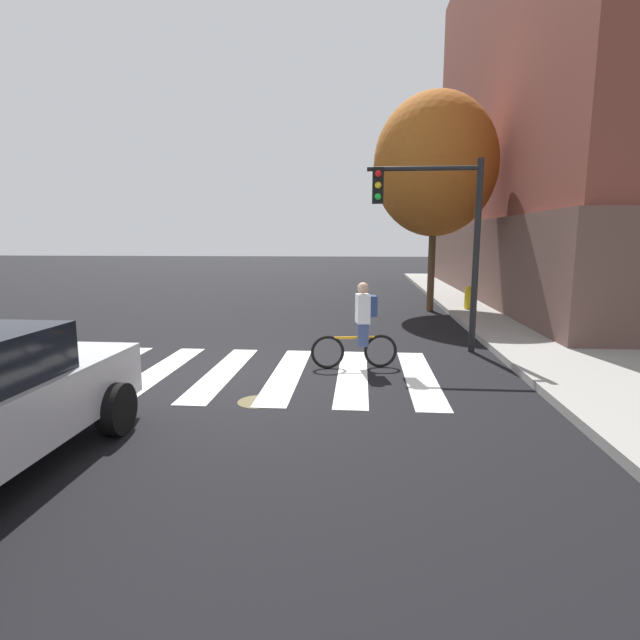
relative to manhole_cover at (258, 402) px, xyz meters
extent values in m
plane|color=black|center=(-0.98, 1.61, 0.00)|extent=(120.00, 120.00, 0.00)
cube|color=silver|center=(-4.72, 1.61, 0.00)|extent=(0.55, 3.80, 0.01)
cube|color=silver|center=(-3.48, 1.61, 0.00)|extent=(0.55, 3.80, 0.01)
cube|color=silver|center=(-2.25, 1.61, 0.00)|extent=(0.55, 3.80, 0.01)
cube|color=silver|center=(-1.02, 1.61, 0.00)|extent=(0.55, 3.80, 0.01)
cube|color=silver|center=(0.22, 1.61, 0.00)|extent=(0.55, 3.80, 0.01)
cube|color=silver|center=(1.45, 1.61, 0.00)|extent=(0.55, 3.80, 0.01)
cube|color=silver|center=(2.68, 1.61, 0.00)|extent=(0.55, 3.80, 0.01)
cylinder|color=#473D1E|center=(0.00, 0.00, 0.00)|extent=(0.64, 0.64, 0.01)
cylinder|color=black|center=(-1.56, -1.41, 0.34)|extent=(0.25, 0.68, 0.68)
torus|color=black|center=(1.98, 2.26, 0.33)|extent=(0.66, 0.18, 0.66)
torus|color=black|center=(0.95, 2.08, 0.33)|extent=(0.66, 0.18, 0.66)
cylinder|color=orange|center=(1.47, 2.17, 0.61)|extent=(0.89, 0.21, 0.05)
cylinder|color=orange|center=(1.62, 2.20, 0.68)|extent=(0.04, 0.04, 0.45)
cube|color=#384772|center=(1.62, 2.20, 0.73)|extent=(0.25, 0.31, 0.56)
cube|color=silver|center=(1.62, 2.20, 1.18)|extent=(0.30, 0.40, 0.56)
sphere|color=tan|center=(1.62, 2.20, 1.58)|extent=(0.22, 0.22, 0.22)
cube|color=navy|center=(1.80, 2.23, 1.23)|extent=(0.21, 0.30, 0.40)
cylinder|color=black|center=(4.08, 3.80, 2.10)|extent=(0.14, 0.14, 4.20)
cylinder|color=black|center=(2.88, 3.80, 4.00)|extent=(2.40, 0.10, 0.10)
cube|color=black|center=(1.92, 3.80, 3.65)|extent=(0.24, 0.20, 0.76)
sphere|color=red|center=(1.92, 3.69, 3.89)|extent=(0.14, 0.14, 0.14)
sphere|color=gold|center=(1.92, 3.69, 3.65)|extent=(0.14, 0.14, 0.14)
sphere|color=green|center=(1.92, 3.69, 3.41)|extent=(0.14, 0.14, 0.14)
cylinder|color=gold|center=(5.21, 9.71, 0.47)|extent=(0.22, 0.22, 0.65)
sphere|color=gold|center=(5.21, 9.71, 0.84)|extent=(0.18, 0.18, 0.18)
cylinder|color=gold|center=(5.37, 9.71, 0.50)|extent=(0.12, 0.09, 0.09)
cylinder|color=#4C3823|center=(4.01, 10.14, 1.65)|extent=(0.24, 0.24, 3.31)
ellipsoid|color=#A5591E|center=(4.01, 10.14, 4.95)|extent=(4.11, 4.11, 4.73)
camera|label=1|loc=(1.58, -7.28, 2.52)|focal=27.69mm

